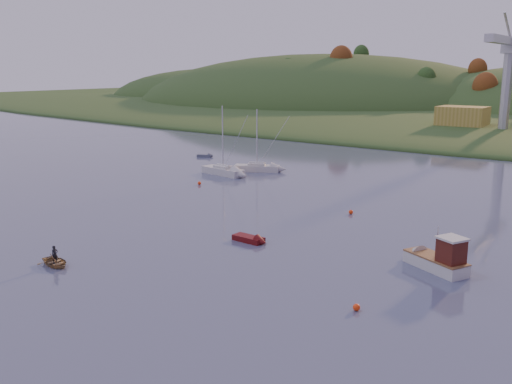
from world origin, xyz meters
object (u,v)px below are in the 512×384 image
Objects in this scene: red_tender at (254,240)px; grey_dinghy at (208,156)px; sailboat_far at (223,170)px; fishing_boat at (432,257)px; sailboat_near at (257,167)px; canoe at (55,262)px.

red_tender is 53.82m from grey_dinghy.
sailboat_far is 2.82× the size of red_tender.
fishing_boat is 64.43m from grey_dinghy.
sailboat_near is (-38.19, 27.84, -0.26)m from fishing_boat.
fishing_boat is at bearing -20.10° from sailboat_far.
sailboat_far is (-40.73, 22.40, -0.22)m from fishing_boat.
sailboat_far is 3.18× the size of grey_dinghy.
canoe is at bearing -60.84° from sailboat_far.
red_tender is at bearing -79.17° from sailboat_near.
canoe is at bearing -120.13° from red_tender.
fishing_boat is 16.27m from red_tender.
canoe is 0.94× the size of grey_dinghy.
sailboat_near reaches higher than fishing_boat.
sailboat_near is at bearing -9.54° from fishing_boat.
fishing_boat is 31.39m from canoe.
canoe is (12.59, -45.99, -0.34)m from sailboat_near.
sailboat_near reaches higher than grey_dinghy.
grey_dinghy is at bearing 36.41° from canoe.
canoe is 17.84m from red_tender.
sailboat_near is 2.63× the size of red_tender.
sailboat_near is 17.53m from grey_dinghy.
grey_dinghy is at bearing 147.20° from sailboat_far.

